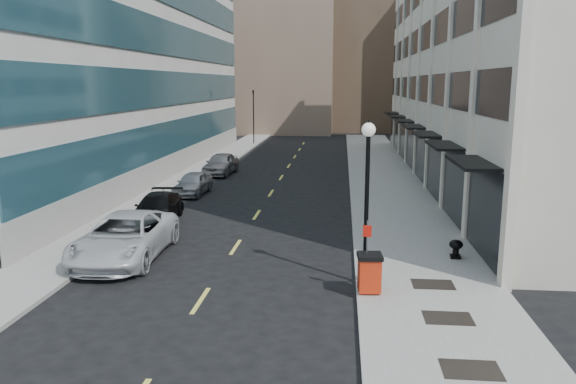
% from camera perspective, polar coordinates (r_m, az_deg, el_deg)
% --- Properties ---
extents(ground, '(160.00, 160.00, 0.00)m').
position_cam_1_polar(ground, '(16.80, -10.59, -13.33)').
color(ground, black).
rests_on(ground, ground).
extents(sidewalk_right, '(5.00, 80.00, 0.15)m').
position_cam_1_polar(sidewalk_right, '(35.46, 10.37, -0.21)').
color(sidewalk_right, gray).
rests_on(sidewalk_right, ground).
extents(sidewalk_left, '(3.00, 80.00, 0.15)m').
position_cam_1_polar(sidewalk_left, '(36.98, -11.79, 0.19)').
color(sidewalk_left, gray).
rests_on(sidewalk_left, ground).
extents(building_right, '(15.30, 46.50, 18.25)m').
position_cam_1_polar(building_right, '(43.55, 22.80, 12.97)').
color(building_right, beige).
rests_on(building_right, ground).
extents(building_left, '(16.14, 46.00, 20.00)m').
position_cam_1_polar(building_left, '(46.49, -21.18, 14.14)').
color(building_left, silver).
rests_on(building_left, ground).
extents(skyline_tan_near, '(14.00, 18.00, 28.00)m').
position_cam_1_polar(skyline_tan_near, '(83.41, -0.33, 15.92)').
color(skyline_tan_near, '#7D6552').
rests_on(skyline_tan_near, ground).
extents(skyline_brown, '(12.00, 16.00, 34.00)m').
position_cam_1_polar(skyline_brown, '(87.33, 8.20, 17.57)').
color(skyline_brown, brown).
rests_on(skyline_brown, ground).
extents(skyline_tan_far, '(12.00, 14.00, 22.00)m').
position_cam_1_polar(skyline_tan_far, '(94.58, -5.90, 13.46)').
color(skyline_tan_far, '#7D6552').
rests_on(skyline_tan_far, ground).
extents(skyline_stone, '(10.00, 14.00, 20.00)m').
position_cam_1_polar(skyline_stone, '(81.86, 15.44, 12.82)').
color(skyline_stone, beige).
rests_on(skyline_stone, ground).
extents(grate_near, '(1.40, 1.00, 0.01)m').
position_cam_1_polar(grate_near, '(14.69, 18.10, -16.78)').
color(grate_near, black).
rests_on(grate_near, sidewalk_right).
extents(grate_mid, '(1.40, 1.00, 0.01)m').
position_cam_1_polar(grate_mid, '(17.34, 15.95, -12.21)').
color(grate_mid, black).
rests_on(grate_mid, sidewalk_right).
extents(grate_far, '(1.40, 1.00, 0.01)m').
position_cam_1_polar(grate_far, '(19.91, 14.51, -9.06)').
color(grate_far, black).
rests_on(grate_far, sidewalk_right).
extents(road_centerline, '(0.15, 68.20, 0.01)m').
position_cam_1_polar(road_centerline, '(32.71, -2.40, -1.11)').
color(road_centerline, '#D8CC4C').
rests_on(road_centerline, ground).
extents(traffic_signal, '(0.66, 0.66, 6.98)m').
position_cam_1_polar(traffic_signal, '(63.46, -3.55, 9.95)').
color(traffic_signal, black).
rests_on(traffic_signal, ground).
extents(car_white_van, '(3.11, 6.45, 1.77)m').
position_cam_1_polar(car_white_van, '(23.13, -16.25, -4.43)').
color(car_white_van, silver).
rests_on(car_white_van, ground).
extents(car_black_pickup, '(2.29, 4.96, 1.40)m').
position_cam_1_polar(car_black_pickup, '(28.83, -13.16, -1.63)').
color(car_black_pickup, black).
rests_on(car_black_pickup, ground).
extents(car_silver_sedan, '(1.86, 4.23, 1.42)m').
position_cam_1_polar(car_silver_sedan, '(35.54, -9.64, 0.87)').
color(car_silver_sedan, gray).
rests_on(car_silver_sedan, ground).
extents(car_grey_sedan, '(2.26, 4.96, 1.65)m').
position_cam_1_polar(car_grey_sedan, '(43.10, -6.85, 2.87)').
color(car_grey_sedan, slate).
rests_on(car_grey_sedan, ground).
extents(trash_bin, '(0.85, 0.92, 1.29)m').
position_cam_1_polar(trash_bin, '(18.59, 8.27, -8.02)').
color(trash_bin, red).
rests_on(trash_bin, sidewalk_right).
extents(lamppost, '(0.46, 0.46, 5.57)m').
position_cam_1_polar(lamppost, '(19.01, 8.03, 0.45)').
color(lamppost, black).
rests_on(lamppost, sidewalk_right).
extents(sign_post, '(0.28, 0.07, 2.38)m').
position_cam_1_polar(sign_post, '(18.43, 8.02, -5.44)').
color(sign_post, slate).
rests_on(sign_post, sidewalk_right).
extents(urn_planter, '(0.53, 0.53, 0.73)m').
position_cam_1_polar(urn_planter, '(22.90, 16.69, -5.37)').
color(urn_planter, black).
rests_on(urn_planter, sidewalk_right).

